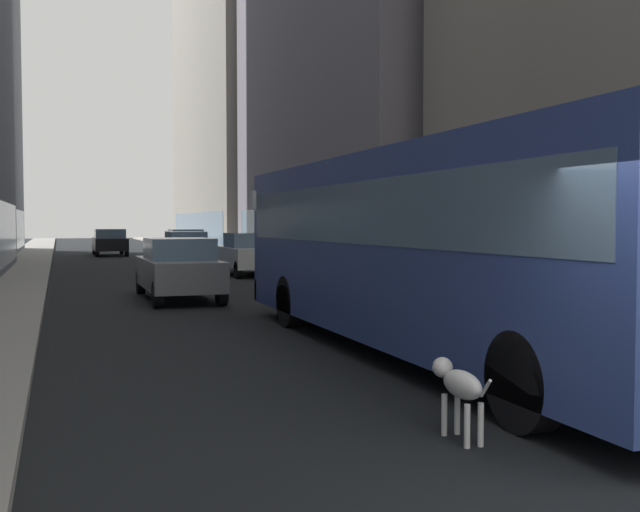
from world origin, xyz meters
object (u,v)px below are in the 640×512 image
at_px(dalmatian_dog, 459,385).
at_px(pedestrian_with_handbag, 603,277).
at_px(transit_bus, 428,239).
at_px(car_white_van, 250,254).
at_px(car_silver_sedan, 185,243).
at_px(car_grey_wagon, 178,268).
at_px(car_blue_hatchback, 185,249).
at_px(car_black_suv, 110,242).

relative_size(dalmatian_dog, pedestrian_with_handbag, 0.57).
height_order(transit_bus, car_white_van, transit_bus).
distance_m(car_silver_sedan, car_grey_wagon, 24.16).
bearing_deg(pedestrian_with_handbag, car_grey_wagon, 128.44).
distance_m(car_blue_hatchback, dalmatian_dog, 27.41).
height_order(car_white_van, car_black_suv, same).
height_order(transit_bus, car_grey_wagon, transit_bus).
bearing_deg(car_blue_hatchback, car_black_suv, 100.01).
xyz_separation_m(car_white_van, car_black_suv, (-4.00, 19.19, 0.00)).
bearing_deg(transit_bus, car_black_suv, 93.73).
relative_size(transit_bus, car_black_suv, 2.53).
relative_size(car_grey_wagon, pedestrian_with_handbag, 2.71).
relative_size(car_grey_wagon, dalmatian_dog, 4.76).
distance_m(transit_bus, car_black_suv, 36.90).
xyz_separation_m(car_grey_wagon, car_blue_hatchback, (2.40, 13.81, -0.00)).
height_order(car_black_suv, dalmatian_dog, car_black_suv).
bearing_deg(car_silver_sedan, car_white_van, -90.00).
height_order(car_white_van, car_grey_wagon, same).
xyz_separation_m(car_silver_sedan, car_grey_wagon, (-4.00, -23.82, -0.00)).
relative_size(car_silver_sedan, car_black_suv, 1.02).
bearing_deg(car_black_suv, car_white_van, -78.23).
distance_m(car_black_suv, pedestrian_with_handbag, 36.34).
xyz_separation_m(car_white_van, car_silver_sedan, (0.00, 15.61, 0.00)).
distance_m(transit_bus, dalmatian_dog, 4.70).
height_order(car_black_suv, car_blue_hatchback, same).
height_order(car_white_van, pedestrian_with_handbag, pedestrian_with_handbag).
bearing_deg(dalmatian_dog, car_grey_wagon, 92.37).
bearing_deg(car_white_van, pedestrian_with_handbag, -81.03).
relative_size(car_black_suv, dalmatian_dog, 4.73).
xyz_separation_m(transit_bus, pedestrian_with_handbag, (4.21, 1.07, -0.76)).
height_order(car_silver_sedan, car_grey_wagon, same).
relative_size(transit_bus, car_grey_wagon, 2.52).
bearing_deg(car_black_suv, car_blue_hatchback, -79.99).
xyz_separation_m(car_blue_hatchback, dalmatian_dog, (-1.84, -27.35, -0.31)).
relative_size(transit_bus, car_white_van, 2.76).
distance_m(car_grey_wagon, car_black_suv, 27.41).
xyz_separation_m(car_silver_sedan, car_blue_hatchback, (-1.60, -10.01, -0.00)).
bearing_deg(dalmatian_dog, car_silver_sedan, 84.74).
xyz_separation_m(transit_bus, car_grey_wagon, (-2.40, 9.40, -0.95)).
distance_m(car_white_van, car_grey_wagon, 9.14).
height_order(car_grey_wagon, car_blue_hatchback, same).
relative_size(transit_bus, pedestrian_with_handbag, 6.82).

